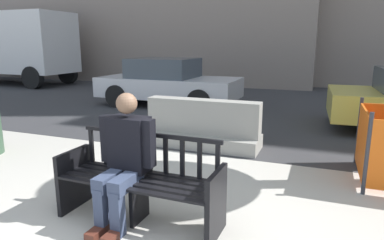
# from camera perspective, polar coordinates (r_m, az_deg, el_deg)

# --- Properties ---
(street_asphalt) EXTENTS (120.00, 12.00, 0.01)m
(street_asphalt) POSITION_cam_1_polar(r_m,az_deg,el_deg) (11.31, 13.45, 3.25)
(street_asphalt) COLOR #333335
(street_asphalt) RESTS_ON ground
(street_bench) EXTENTS (1.70, 0.57, 0.88)m
(street_bench) POSITION_cam_1_polar(r_m,az_deg,el_deg) (3.56, -8.65, -10.48)
(street_bench) COLOR black
(street_bench) RESTS_ON ground
(seated_person) EXTENTS (0.58, 0.73, 1.31)m
(seated_person) POSITION_cam_1_polar(r_m,az_deg,el_deg) (3.48, -11.21, -5.96)
(seated_person) COLOR black
(seated_person) RESTS_ON ground
(jersey_barrier_centre) EXTENTS (2.00, 0.69, 0.84)m
(jersey_barrier_centre) POSITION_cam_1_polar(r_m,az_deg,el_deg) (5.99, 1.81, -1.29)
(jersey_barrier_centre) COLOR gray
(jersey_barrier_centre) RESTS_ON ground
(car_sedan_mid) EXTENTS (4.05, 1.91, 1.36)m
(car_sedan_mid) POSITION_cam_1_polar(r_m,az_deg,el_deg) (10.04, -4.07, 6.25)
(car_sedan_mid) COLOR silver
(car_sedan_mid) RESTS_ON ground
(delivery_truck) EXTENTS (6.80, 2.33, 3.05)m
(delivery_truck) POSITION_cam_1_polar(r_m,az_deg,el_deg) (17.55, -28.74, 10.82)
(delivery_truck) COLOR navy
(delivery_truck) RESTS_ON ground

